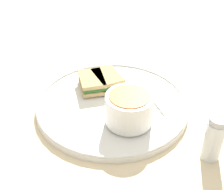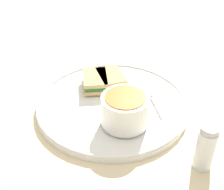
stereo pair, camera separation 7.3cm
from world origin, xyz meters
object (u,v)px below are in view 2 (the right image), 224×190
object	(u,v)px
soup_bowl	(125,110)
sandwich_half_near	(111,79)
salt_shaker	(205,147)
spoon	(151,94)
sandwich_half_far	(95,81)

from	to	relation	value
soup_bowl	sandwich_half_near	distance (m)	0.15
soup_bowl	salt_shaker	size ratio (longest dim) A/B	1.03
sandwich_half_near	salt_shaker	bearing A→B (deg)	-119.09
spoon	salt_shaker	distance (m)	0.22
soup_bowl	spoon	distance (m)	0.12
sandwich_half_near	salt_shaker	world-z (taller)	salt_shaker
spoon	sandwich_half_near	distance (m)	0.11
soup_bowl	sandwich_half_near	xyz separation A→B (m)	(0.12, 0.09, -0.02)
sandwich_half_near	sandwich_half_far	world-z (taller)	same
spoon	salt_shaker	xyz separation A→B (m)	(-0.15, -0.16, 0.03)
spoon	sandwich_half_near	bearing A→B (deg)	50.41
spoon	sandwich_half_far	size ratio (longest dim) A/B	0.93
soup_bowl	spoon	world-z (taller)	soup_bowl
sandwich_half_far	salt_shaker	bearing A→B (deg)	-112.50
soup_bowl	salt_shaker	distance (m)	0.18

